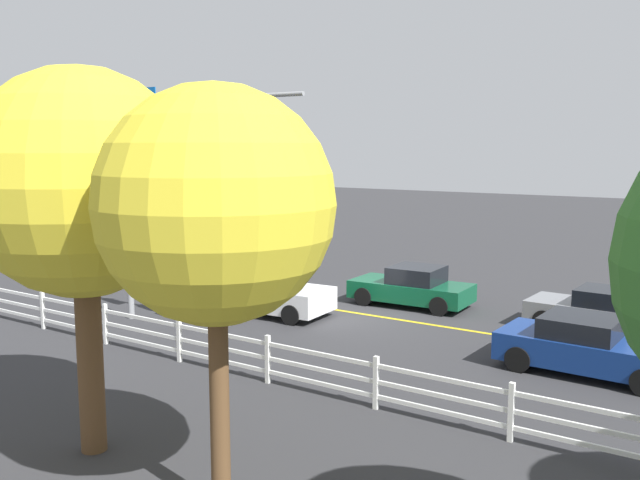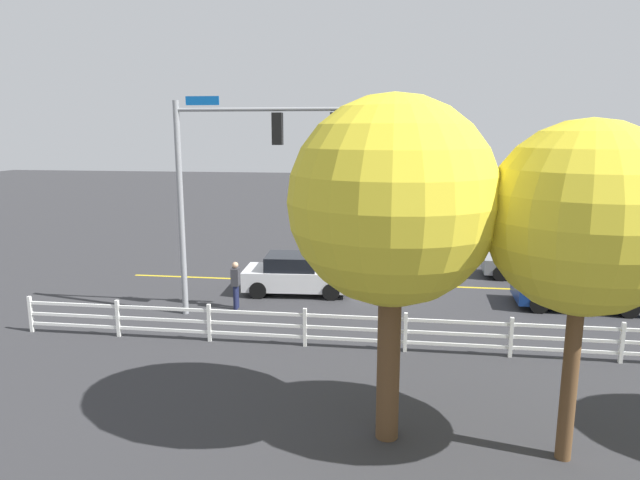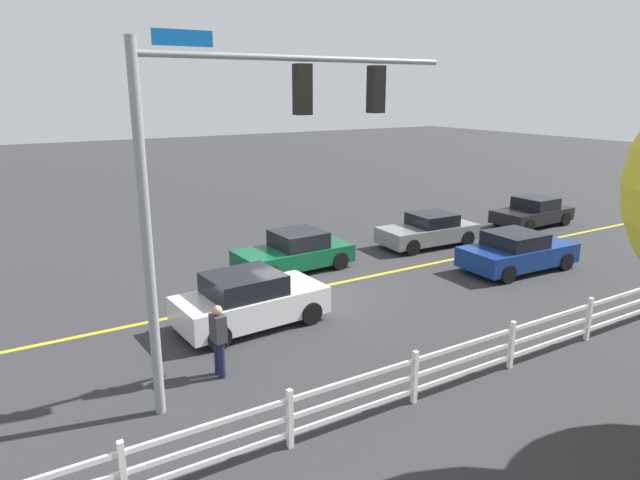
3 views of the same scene
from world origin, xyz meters
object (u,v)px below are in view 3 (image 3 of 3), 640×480
(car_1, at_px, (429,231))
(car_3, at_px, (295,252))
(car_2, at_px, (517,252))
(car_4, at_px, (249,300))
(pedestrian, at_px, (219,338))
(car_0, at_px, (533,212))

(car_1, xyz_separation_m, car_3, (6.24, -0.04, 0.02))
(car_2, height_order, car_4, car_4)
(car_4, bearing_deg, pedestrian, -131.62)
(car_4, height_order, pedestrian, pedestrian)
(car_1, xyz_separation_m, pedestrian, (11.40, 5.85, 0.29))
(car_3, height_order, car_4, car_4)
(car_3, bearing_deg, car_2, 146.42)
(car_0, xyz_separation_m, car_1, (6.61, 0.14, 0.01))
(car_0, distance_m, car_4, 16.71)
(car_2, bearing_deg, car_4, 179.57)
(car_0, relative_size, car_2, 0.93)
(car_2, relative_size, car_3, 1.03)
(car_0, distance_m, pedestrian, 18.99)
(car_4, bearing_deg, car_2, -5.89)
(car_0, bearing_deg, pedestrian, 16.74)
(car_1, bearing_deg, car_4, 23.31)
(car_3, bearing_deg, car_0, 178.21)
(car_1, relative_size, car_4, 1.02)
(car_2, height_order, pedestrian, pedestrian)
(car_3, height_order, pedestrian, pedestrian)
(car_1, distance_m, car_4, 10.32)
(car_1, distance_m, pedestrian, 12.82)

